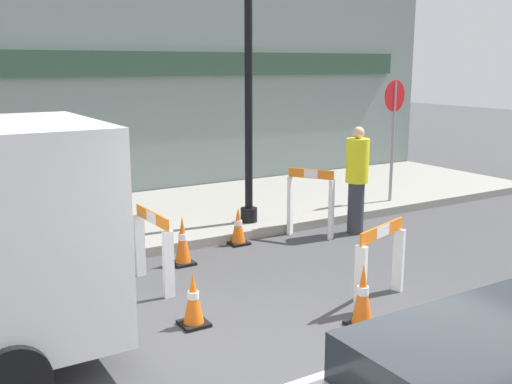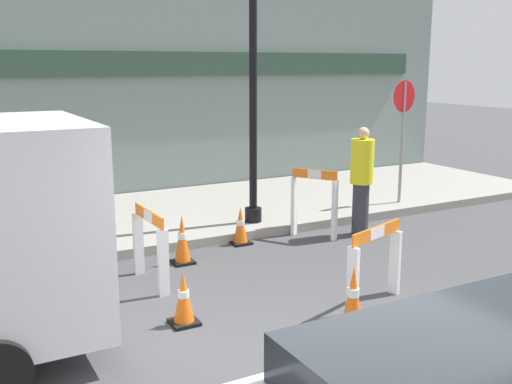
{
  "view_description": "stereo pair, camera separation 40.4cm",
  "coord_description": "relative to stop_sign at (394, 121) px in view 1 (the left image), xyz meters",
  "views": [
    {
      "loc": [
        -3.18,
        -3.51,
        2.8
      ],
      "look_at": [
        1.18,
        3.64,
        1.0
      ],
      "focal_mm": 42.0,
      "sensor_mm": 36.0,
      "label": 1
    },
    {
      "loc": [
        -2.83,
        -3.72,
        2.8
      ],
      "look_at": [
        1.18,
        3.64,
        1.0
      ],
      "focal_mm": 42.0,
      "sensor_mm": 36.0,
      "label": 2
    }
  ],
  "objects": [
    {
      "name": "sidewalk_slab",
      "position": [
        -5.1,
        1.45,
        -1.65
      ],
      "size": [
        18.0,
        3.83,
        0.15
      ],
      "color": "gray",
      "rests_on": "ground_plane"
    },
    {
      "name": "barricade_1",
      "position": [
        -5.6,
        -1.58,
        -1.17
      ],
      "size": [
        0.16,
        0.97,
        0.99
      ],
      "rotation": [
        0.0,
        0.0,
        4.74
      ],
      "color": "white",
      "rests_on": "ground_plane"
    },
    {
      "name": "traffic_cone_2",
      "position": [
        -5.69,
        -2.93,
        -1.43
      ],
      "size": [
        0.3,
        0.3,
        0.61
      ],
      "color": "black",
      "rests_on": "ground_plane"
    },
    {
      "name": "stop_sign",
      "position": [
        0.0,
        0.0,
        0.0
      ],
      "size": [
        0.6,
        0.12,
        2.35
      ],
      "rotation": [
        0.0,
        0.0,
        3.31
      ],
      "color": "gray",
      "rests_on": "sidewalk_slab"
    },
    {
      "name": "person_worker",
      "position": [
        -1.78,
        -1.03,
        -0.76
      ],
      "size": [
        0.49,
        0.49,
        1.8
      ],
      "rotation": [
        0.0,
        0.0,
        -2.79
      ],
      "color": "#33333D",
      "rests_on": "ground_plane"
    },
    {
      "name": "traffic_cone_0",
      "position": [
        -4.13,
        -3.89,
        -1.38
      ],
      "size": [
        0.3,
        0.3,
        0.71
      ],
      "color": "black",
      "rests_on": "ground_plane"
    },
    {
      "name": "barricade_2",
      "position": [
        -3.49,
        -3.47,
        -1.19
      ],
      "size": [
        0.97,
        0.44,
        0.95
      ],
      "rotation": [
        0.0,
        0.0,
        6.61
      ],
      "color": "white",
      "rests_on": "ground_plane"
    },
    {
      "name": "traffic_cone_3",
      "position": [
        -3.78,
        -0.56,
        -1.43
      ],
      "size": [
        0.3,
        0.3,
        0.6
      ],
      "color": "black",
      "rests_on": "ground_plane"
    },
    {
      "name": "traffic_cone_1",
      "position": [
        -4.93,
        -1.0,
        -1.38
      ],
      "size": [
        0.3,
        0.3,
        0.71
      ],
      "color": "black",
      "rests_on": "ground_plane"
    },
    {
      "name": "storefront_facade",
      "position": [
        -5.1,
        3.44,
        1.03
      ],
      "size": [
        18.0,
        0.22,
        5.5
      ],
      "color": "gray",
      "rests_on": "ground_plane"
    },
    {
      "name": "barricade_0",
      "position": [
        -2.55,
        -0.8,
        -1.12
      ],
      "size": [
        0.54,
        0.72,
        1.13
      ],
      "rotation": [
        0.0,
        0.0,
        2.15
      ],
      "color": "white",
      "rests_on": "ground_plane"
    }
  ]
}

